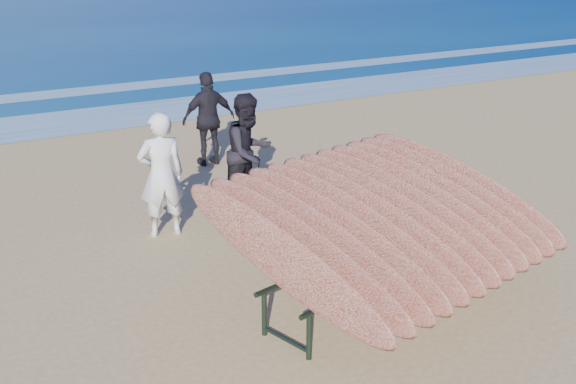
% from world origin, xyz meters
% --- Properties ---
extents(ground, '(120.00, 120.00, 0.00)m').
position_xyz_m(ground, '(0.00, 0.00, 0.00)').
color(ground, tan).
rests_on(ground, ground).
extents(foam_near, '(160.00, 160.00, 0.00)m').
position_xyz_m(foam_near, '(0.00, 10.00, 0.01)').
color(foam_near, white).
rests_on(foam_near, ground).
extents(foam_far, '(160.00, 160.00, 0.00)m').
position_xyz_m(foam_far, '(0.00, 13.50, 0.01)').
color(foam_far, white).
rests_on(foam_far, ground).
extents(surfboard_rack, '(3.76, 3.64, 1.66)m').
position_xyz_m(surfboard_rack, '(0.35, -0.63, 0.99)').
color(surfboard_rack, black).
rests_on(surfboard_rack, ground).
extents(person_white, '(0.70, 0.53, 1.75)m').
position_xyz_m(person_white, '(-0.99, 2.51, 0.88)').
color(person_white, white).
rests_on(person_white, ground).
extents(person_dark_a, '(1.04, 0.91, 1.80)m').
position_xyz_m(person_dark_a, '(0.53, 2.80, 0.90)').
color(person_dark_a, black).
rests_on(person_dark_a, ground).
extents(person_dark_b, '(1.03, 0.48, 1.72)m').
position_xyz_m(person_dark_b, '(1.04, 5.28, 0.86)').
color(person_dark_b, black).
rests_on(person_dark_b, ground).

